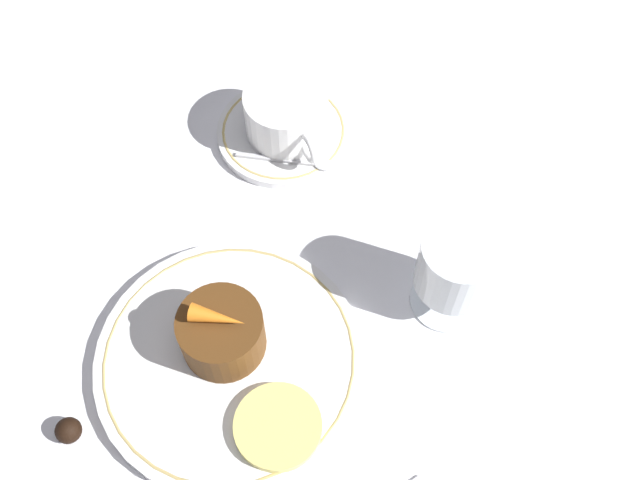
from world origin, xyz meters
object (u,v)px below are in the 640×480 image
at_px(wine_glass, 456,268).
at_px(dessert_cake, 222,333).
at_px(coffee_cup, 286,113).
at_px(dinner_plate, 231,364).

height_order(wine_glass, dessert_cake, wine_glass).
bearing_deg(coffee_cup, dessert_cake, -37.64).
height_order(coffee_cup, dessert_cake, coffee_cup).
bearing_deg(dessert_cake, wine_glass, 77.64).
bearing_deg(wine_glass, dessert_cake, -102.36).
distance_m(wine_glass, dessert_cake, 0.22).
bearing_deg(dinner_plate, wine_glass, 82.52).
distance_m(dinner_plate, coffee_cup, 0.28).
distance_m(coffee_cup, wine_glass, 0.26).
height_order(dinner_plate, dessert_cake, dessert_cake).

